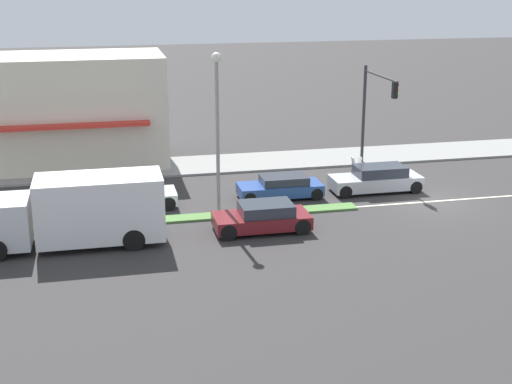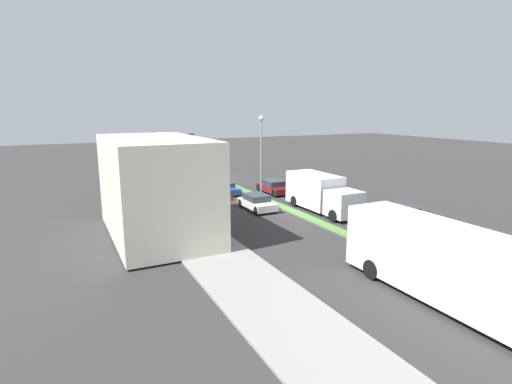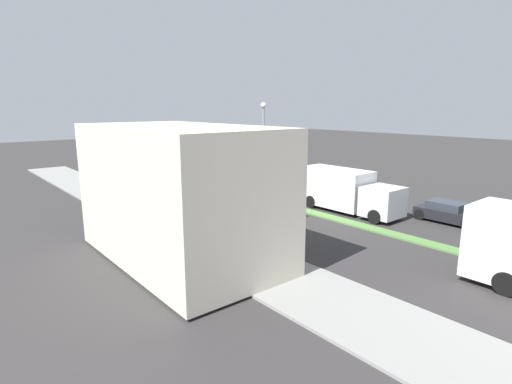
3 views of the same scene
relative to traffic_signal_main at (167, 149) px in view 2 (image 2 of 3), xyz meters
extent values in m
plane|color=#333030|center=(-6.12, 17.16, -3.90)|extent=(160.00, 160.00, 0.00)
cube|color=gray|center=(2.88, 17.66, -3.84)|extent=(4.00, 73.00, 0.12)
cube|color=#568442|center=(-6.12, 26.16, -3.85)|extent=(0.90, 46.00, 0.10)
cube|color=beige|center=(-6.12, -0.84, -3.90)|extent=(0.16, 60.00, 0.01)
cube|color=beige|center=(4.87, 16.48, -0.68)|extent=(5.71, 10.73, 6.20)
cube|color=red|center=(1.67, 16.48, -0.98)|extent=(0.70, 8.58, 0.20)
cylinder|color=#333338|center=(1.43, 0.01, -0.98)|extent=(0.18, 0.18, 5.60)
cylinder|color=#333338|center=(-0.82, 0.01, 1.52)|extent=(4.50, 0.12, 0.12)
cube|color=black|center=(-2.77, 0.01, 1.07)|extent=(0.28, 0.24, 0.84)
sphere|color=red|center=(-2.77, -0.12, 1.34)|extent=(0.18, 0.18, 0.18)
sphere|color=gold|center=(-2.77, -0.12, 1.07)|extent=(0.18, 0.18, 0.18)
sphere|color=green|center=(-2.77, -0.12, 0.80)|extent=(0.18, 0.18, 0.18)
cylinder|color=gray|center=(-6.12, 9.74, -0.30)|extent=(0.16, 0.16, 7.00)
sphere|color=silver|center=(-6.12, 9.74, 3.35)|extent=(0.44, 0.44, 0.44)
cylinder|color=#282D42|center=(2.29, 11.75, -3.37)|extent=(0.26, 0.26, 0.81)
cylinder|color=#333338|center=(2.29, 11.75, -2.65)|extent=(0.34, 0.34, 0.64)
sphere|color=tan|center=(2.29, 11.75, -2.22)|extent=(0.22, 0.22, 0.22)
cube|color=silver|center=(-0.17, 0.76, -3.47)|extent=(0.45, 0.21, 0.84)
cube|color=silver|center=(-0.17, 1.08, -3.47)|extent=(0.45, 0.21, 0.84)
cube|color=silver|center=(-8.32, 18.87, -2.68)|extent=(2.28, 2.20, 1.90)
cube|color=white|center=(-8.32, 15.02, -2.33)|extent=(2.40, 5.10, 2.60)
cylinder|color=black|center=(-9.40, 19.07, -3.45)|extent=(0.28, 0.90, 0.90)
cylinder|color=black|center=(-7.24, 19.07, -3.45)|extent=(0.28, 0.90, 0.90)
cylinder|color=black|center=(-9.40, 13.77, -3.45)|extent=(0.28, 0.90, 0.90)
cylinder|color=black|center=(-7.24, 13.77, -3.45)|extent=(0.28, 0.90, 0.90)
cube|color=silver|center=(-3.92, 31.60, -2.14)|extent=(2.50, 11.00, 3.00)
cylinder|color=black|center=(-5.05, 27.90, -3.42)|extent=(0.30, 0.96, 0.96)
cylinder|color=black|center=(-2.79, 27.90, -3.42)|extent=(0.30, 0.96, 0.96)
cube|color=silver|center=(-3.92, 13.39, -3.43)|extent=(1.84, 3.85, 0.56)
cube|color=#2D333D|center=(-3.92, 13.20, -2.90)|extent=(1.56, 2.12, 0.50)
cylinder|color=black|center=(-4.74, 14.87, -3.56)|extent=(0.22, 0.68, 0.68)
cylinder|color=black|center=(-3.11, 14.87, -3.56)|extent=(0.22, 0.68, 0.68)
cylinder|color=black|center=(-4.74, 11.91, -3.56)|extent=(0.22, 0.68, 0.68)
cylinder|color=black|center=(-3.11, 11.91, -3.56)|extent=(0.22, 0.68, 0.68)
cube|color=#B7BABF|center=(-3.92, 1.28, -3.40)|extent=(1.77, 4.59, 0.64)
cube|color=#2D333D|center=(-3.92, 1.05, -2.82)|extent=(1.50, 2.53, 0.51)
cylinder|color=black|center=(-4.71, 3.15, -3.57)|extent=(0.22, 0.65, 0.65)
cylinder|color=black|center=(-3.14, 3.15, -3.57)|extent=(0.22, 0.65, 0.65)
cylinder|color=black|center=(-4.71, -0.59, -3.57)|extent=(0.22, 0.65, 0.65)
cylinder|color=black|center=(-3.14, -0.59, -3.57)|extent=(0.22, 0.65, 0.65)
cube|color=#284793|center=(-3.92, 6.31, -3.46)|extent=(1.71, 4.14, 0.55)
cube|color=#2D333D|center=(-3.92, 6.10, -2.98)|extent=(1.45, 2.28, 0.40)
cylinder|color=black|center=(-4.68, 7.98, -3.60)|extent=(0.22, 0.61, 0.61)
cylinder|color=black|center=(-3.17, 7.98, -3.60)|extent=(0.22, 0.61, 0.61)
cylinder|color=black|center=(-4.68, 4.63, -3.60)|extent=(0.22, 0.61, 0.61)
cylinder|color=black|center=(-3.17, 4.63, -3.60)|extent=(0.22, 0.61, 0.61)
cube|color=black|center=(-11.12, 21.86, -3.39)|extent=(1.86, 3.84, 0.64)
cube|color=#2D333D|center=(-11.12, 21.67, -2.83)|extent=(1.58, 2.11, 0.48)
cylinder|color=black|center=(-11.96, 23.34, -3.55)|extent=(0.22, 0.69, 0.69)
cylinder|color=black|center=(-10.29, 23.34, -3.55)|extent=(0.22, 0.69, 0.69)
cylinder|color=black|center=(-11.96, 20.39, -3.55)|extent=(0.22, 0.69, 0.69)
cylinder|color=black|center=(-10.29, 20.39, -3.55)|extent=(0.22, 0.69, 0.69)
cube|color=maroon|center=(-8.32, 8.24, -3.42)|extent=(1.90, 4.13, 0.56)
cube|color=#2D333D|center=(-8.32, 8.04, -2.90)|extent=(1.61, 2.27, 0.49)
cylinder|color=black|center=(-9.17, 9.85, -3.54)|extent=(0.22, 0.71, 0.71)
cylinder|color=black|center=(-7.48, 9.85, -3.54)|extent=(0.22, 0.71, 0.71)
cylinder|color=black|center=(-9.17, 6.64, -3.54)|extent=(0.22, 0.71, 0.71)
cylinder|color=black|center=(-7.48, 6.64, -3.54)|extent=(0.22, 0.71, 0.71)
camera|label=1|loc=(-36.64, 14.71, 6.92)|focal=50.00mm
camera|label=2|loc=(10.29, 41.56, 4.17)|focal=28.00mm
camera|label=3|loc=(13.75, 32.68, 3.24)|focal=28.00mm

